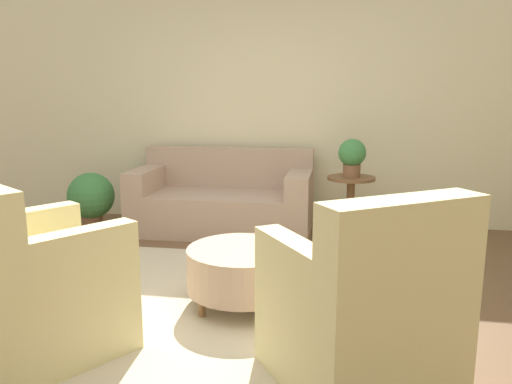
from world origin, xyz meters
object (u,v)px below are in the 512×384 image
Objects in this scene: side_table at (350,198)px; potted_plant_on_side_table at (352,156)px; armchair_right at (365,313)px; ottoman_table at (244,269)px; armchair_left at (31,289)px; couch at (223,201)px; potted_plant_floor at (91,197)px.

potted_plant_on_side_table is (-0.00, -0.00, 0.44)m from side_table.
armchair_right is 1.40× the size of ottoman_table.
side_table reaches higher than ottoman_table.
potted_plant_on_side_table reaches higher than ottoman_table.
side_table is 1.76× the size of potted_plant_on_side_table.
armchair_left is 2.96× the size of potted_plant_on_side_table.
potted_plant_on_side_table is (1.38, -0.19, 0.56)m from couch.
couch reaches higher than potted_plant_floor.
couch is 2.40× the size of ottoman_table.
potted_plant_floor is at bearing -170.83° from couch.
armchair_right is at bearing 0.00° from armchair_left.
potted_plant_on_side_table is 0.59× the size of potted_plant_floor.
side_table is (-0.03, 2.63, 0.05)m from armchair_right.
potted_plant_floor is at bearing -179.11° from potted_plant_on_side_table.
armchair_left reaches higher than ottoman_table.
side_table is 1.04× the size of potted_plant_floor.
armchair_left and armchair_right have the same top height.
couch reaches higher than ottoman_table.
couch is 1.71× the size of armchair_right.
ottoman_table is 1.25× the size of potted_plant_floor.
side_table is at bearing 63.43° from potted_plant_on_side_table.
armchair_right is at bearing -47.49° from ottoman_table.
potted_plant_on_side_table reaches higher than armchair_left.
potted_plant_on_side_table is (1.83, 2.63, 0.49)m from armchair_left.
ottoman_table is at bearing -39.84° from potted_plant_floor.
armchair_left is 1.40× the size of ottoman_table.
armchair_right is at bearing -89.29° from side_table.
couch is 2.86m from armchair_left.
armchair_right is (1.41, -2.82, 0.07)m from couch.
couch is 1.47m from potted_plant_floor.
side_table is (0.77, 1.76, 0.17)m from ottoman_table.
couch is at bearing 9.17° from potted_plant_floor.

